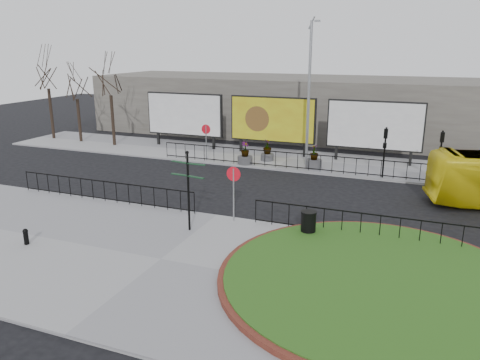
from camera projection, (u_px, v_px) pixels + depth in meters
The scene contains 26 objects.
ground at pixel (217, 217), 21.59m from camera, with size 90.00×90.00×0.00m, color black.
pavement_near at pixel (161, 260), 17.10m from camera, with size 30.00×10.00×0.12m, color gray.
pavement_far at pixel (288, 159), 32.30m from camera, with size 44.00×6.00×0.12m, color gray.
brick_edge at pixel (376, 281), 15.31m from camera, with size 10.40×10.40×0.18m, color brown.
grass_lawn at pixel (376, 280), 15.30m from camera, with size 10.00×10.00×0.22m, color #245316.
railing_near_left at pixel (104, 191), 23.25m from camera, with size 10.00×0.10×1.10m, color black, non-canonical shape.
railing_near_right at pixel (361, 225), 18.84m from camera, with size 9.00×0.10×1.10m, color black, non-canonical shape.
railing_far at pixel (292, 161), 29.36m from camera, with size 18.00×0.10×1.10m, color black, non-canonical shape.
speed_sign_far at pixel (206, 134), 31.23m from camera, with size 0.64×0.07×2.47m.
speed_sign_near at pixel (234, 182), 20.35m from camera, with size 0.64×0.07×2.47m.
billboard_left at pixel (184, 115), 35.46m from camera, with size 6.20×0.31×4.10m.
billboard_mid at pixel (272, 120), 33.00m from camera, with size 6.20×0.31×4.10m.
billboard_right at pixel (375, 126), 30.53m from camera, with size 6.20×0.31×4.10m.
lamp_post at pixel (309, 92), 29.56m from camera, with size 0.74×0.18×9.23m.
signal_pole_a at pixel (385, 145), 27.07m from camera, with size 0.22×0.26×3.00m.
signal_pole_b at pixel (441, 149), 26.01m from camera, with size 0.22×0.26×3.00m.
tree_left at pixel (111, 100), 35.80m from camera, with size 2.00×2.00×7.00m, color #2D2119, non-canonical shape.
tree_mid at pixel (78, 103), 37.41m from camera, with size 2.00×2.00×6.20m, color #2D2119, non-canonical shape.
tree_far at pixel (49, 93), 38.47m from camera, with size 2.00×2.00×7.50m, color #2D2119, non-canonical shape.
building_backdrop at pixel (321, 107), 40.57m from camera, with size 40.00×10.00×5.00m, color #6A655D.
fingerpost_sign at pixel (188, 183), 19.22m from camera, with size 1.60×0.44×3.43m.
bollard at pixel (26, 236), 18.26m from camera, with size 0.21×0.21×0.65m.
litter_bin at pixel (308, 224), 18.98m from camera, with size 0.65×0.65×1.07m.
planter_a at pixel (245, 156), 30.70m from camera, with size 0.99×0.99×1.47m.
planter_b at pixel (267, 152), 31.65m from camera, with size 0.88×0.88×1.46m.
planter_c at pixel (314, 160), 29.72m from camera, with size 1.02×1.02×1.51m.
Camera 1 is at (8.42, -18.47, 7.61)m, focal length 35.00 mm.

